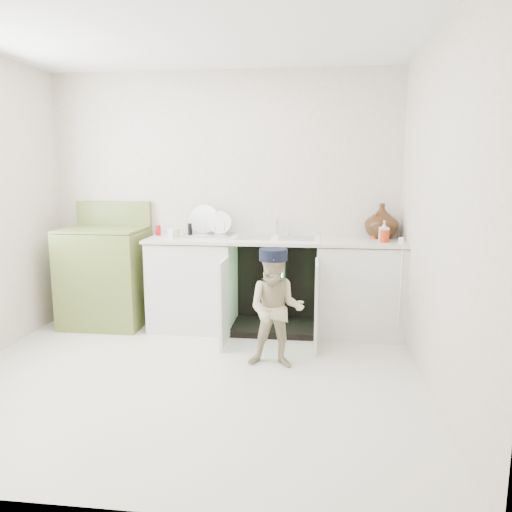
{
  "coord_description": "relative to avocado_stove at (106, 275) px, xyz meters",
  "views": [
    {
      "loc": [
        0.94,
        -3.47,
        1.57
      ],
      "look_at": [
        0.43,
        0.7,
        0.82
      ],
      "focal_mm": 35.0,
      "sensor_mm": 36.0,
      "label": 1
    }
  ],
  "objects": [
    {
      "name": "ground",
      "position": [
        1.15,
        -1.18,
        -0.5
      ],
      "size": [
        3.5,
        3.5,
        0.0
      ],
      "primitive_type": "plane",
      "color": "silver",
      "rests_on": "ground"
    },
    {
      "name": "counter_run",
      "position": [
        1.73,
        0.03,
        -0.03
      ],
      "size": [
        2.44,
        1.02,
        1.23
      ],
      "color": "white",
      "rests_on": "ground"
    },
    {
      "name": "room_shell",
      "position": [
        1.15,
        -1.18,
        0.75
      ],
      "size": [
        6.0,
        5.5,
        1.26
      ],
      "color": "beige",
      "rests_on": "ground"
    },
    {
      "name": "avocado_stove",
      "position": [
        0.0,
        0.0,
        0.0
      ],
      "size": [
        0.79,
        0.65,
        1.22
      ],
      "color": "olive",
      "rests_on": "ground"
    },
    {
      "name": "repair_worker",
      "position": [
        1.78,
        -0.89,
        -0.02
      ],
      "size": [
        0.47,
        0.76,
        0.95
      ],
      "rotation": [
        0.0,
        0.0,
        -0.04
      ],
      "color": "beige",
      "rests_on": "ground"
    }
  ]
}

